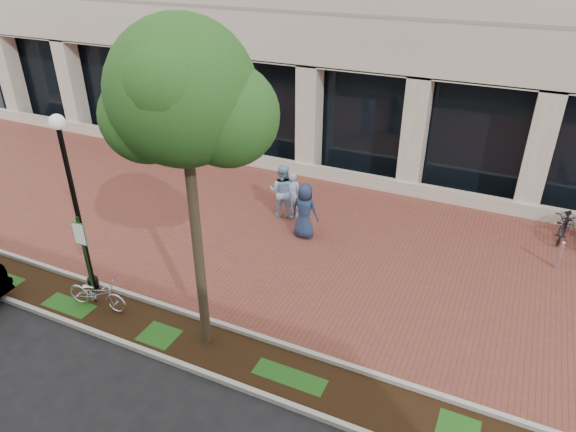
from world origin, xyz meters
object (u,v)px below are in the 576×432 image
at_px(pedestrian_right, 305,211).
at_px(street_tree, 186,102).
at_px(bollard, 560,255).
at_px(lamppost, 74,198).
at_px(pedestrian_left, 292,195).
at_px(pedestrian_mid, 282,191).
at_px(locked_bicycle, 97,293).
at_px(parking_sign, 84,250).

bearing_deg(pedestrian_right, street_tree, 90.27).
height_order(pedestrian_right, bollard, pedestrian_right).
height_order(lamppost, pedestrian_left, lamppost).
relative_size(pedestrian_left, pedestrian_mid, 0.89).
relative_size(street_tree, bollard, 7.99).
bearing_deg(locked_bicycle, pedestrian_mid, -24.27).
xyz_separation_m(lamppost, pedestrian_mid, (2.84, 5.76, -1.77)).
distance_m(pedestrian_left, pedestrian_right, 1.31).
distance_m(locked_bicycle, pedestrian_right, 6.36).
relative_size(locked_bicycle, pedestrian_right, 0.94).
bearing_deg(lamppost, pedestrian_mid, 63.75).
xyz_separation_m(street_tree, bollard, (7.31, 6.65, -5.19)).
distance_m(parking_sign, street_tree, 5.32).
bearing_deg(locked_bicycle, parking_sign, 59.24).
bearing_deg(pedestrian_right, pedestrian_mid, -35.75).
relative_size(parking_sign, street_tree, 0.35).
relative_size(parking_sign, lamppost, 0.52).
distance_m(lamppost, street_tree, 4.92).
relative_size(lamppost, locked_bicycle, 2.87).
bearing_deg(pedestrian_mid, locked_bicycle, 61.55).
relative_size(parking_sign, pedestrian_left, 1.53).
bearing_deg(pedestrian_mid, parking_sign, 59.05).
distance_m(street_tree, pedestrian_mid, 7.87).
bearing_deg(pedestrian_left, street_tree, 69.19).
bearing_deg(pedestrian_left, bollard, 155.22).
xyz_separation_m(street_tree, pedestrian_right, (0.13, 5.28, -4.75)).
distance_m(pedestrian_left, bollard, 8.08).
height_order(pedestrian_left, pedestrian_right, pedestrian_right).
distance_m(parking_sign, pedestrian_left, 6.86).
relative_size(pedestrian_right, bollard, 1.97).
xyz_separation_m(street_tree, locked_bicycle, (-3.17, -0.14, -5.21)).
bearing_deg(bollard, pedestrian_right, -169.21).
xyz_separation_m(pedestrian_left, bollard, (8.06, 0.40, -0.36)).
height_order(street_tree, pedestrian_left, street_tree).
bearing_deg(lamppost, pedestrian_right, 50.21).
distance_m(street_tree, pedestrian_left, 7.93).
relative_size(lamppost, pedestrian_right, 2.69).
xyz_separation_m(lamppost, bollard, (11.22, 6.21, -2.23)).
bearing_deg(pedestrian_right, pedestrian_left, -46.04).
height_order(street_tree, locked_bicycle, street_tree).
xyz_separation_m(locked_bicycle, pedestrian_left, (2.42, 6.39, 0.38)).
bearing_deg(bollard, pedestrian_left, -177.14).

